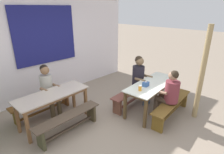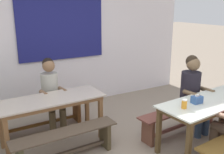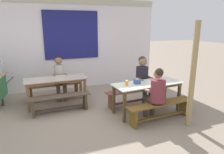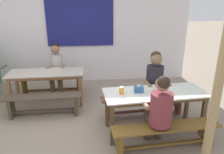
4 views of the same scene
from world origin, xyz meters
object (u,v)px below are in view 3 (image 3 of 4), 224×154
object	(u,v)px
bench_near_back	(135,94)
tissue_box	(137,82)
bench_near_front	(161,108)
dining_table_near	(147,86)
person_right_near_table	(143,78)
wooden_support_post	(193,76)
condiment_jar	(127,83)
bench_far_front	(60,102)
person_center_facing	(60,75)
dining_table_far	(56,81)
person_near_front	(156,91)
bench_far_back	(54,89)

from	to	relation	value
bench_near_back	tissue_box	world-z (taller)	tissue_box
bench_near_front	dining_table_near	bearing A→B (deg)	94.52
person_right_near_table	wooden_support_post	bearing A→B (deg)	-77.46
bench_near_front	condiment_jar	distance (m)	0.95
person_right_near_table	bench_far_front	bearing A→B (deg)	174.27
person_right_near_table	condiment_jar	bearing A→B (deg)	-143.93
bench_far_front	wooden_support_post	world-z (taller)	wooden_support_post
bench_near_back	condiment_jar	xyz separation A→B (m)	(-0.52, -0.56, 0.52)
bench_far_front	person_center_facing	size ratio (longest dim) A/B	1.20
bench_near_back	tissue_box	size ratio (longest dim) A/B	11.50
dining_table_near	condiment_jar	distance (m)	0.58
dining_table_far	bench_near_front	xyz separation A→B (m)	(2.06, -1.79, -0.37)
person_near_front	person_right_near_table	bearing A→B (deg)	77.47
bench_far_front	dining_table_far	bearing A→B (deg)	91.79
bench_near_back	person_center_facing	size ratio (longest dim) A/B	1.37
bench_far_back	wooden_support_post	xyz separation A→B (m)	(2.51, -2.73, 0.80)
dining_table_far	wooden_support_post	bearing A→B (deg)	-41.37
condiment_jar	person_near_front	bearing A→B (deg)	-42.23
dining_table_far	wooden_support_post	distance (m)	3.35
person_center_facing	wooden_support_post	world-z (taller)	wooden_support_post
bench_far_front	person_right_near_table	size ratio (longest dim) A/B	1.15
dining_table_near	condiment_jar	world-z (taller)	condiment_jar
bench_far_front	person_center_facing	distance (m)	1.10
person_right_near_table	bench_far_back	bearing A→B (deg)	149.41
dining_table_near	bench_near_front	bearing A→B (deg)	-85.48
person_right_near_table	tissue_box	distance (m)	0.64
dining_table_far	bench_far_front	size ratio (longest dim) A/B	1.07
wooden_support_post	person_center_facing	bearing A→B (deg)	131.35
person_center_facing	condiment_jar	world-z (taller)	person_center_facing
bench_far_front	person_center_facing	xyz separation A→B (m)	(0.13, 1.01, 0.42)
dining_table_near	wooden_support_post	world-z (taller)	wooden_support_post
bench_near_front	tissue_box	xyz separation A→B (m)	(-0.31, 0.56, 0.50)
person_right_near_table	tissue_box	size ratio (longest dim) A/B	8.81
bench_far_back	wooden_support_post	size ratio (longest dim) A/B	0.70
dining_table_near	bench_far_front	distance (m)	2.16
dining_table_far	person_near_front	xyz separation A→B (m)	(1.95, -1.73, 0.03)
bench_near_front	person_near_front	world-z (taller)	person_near_front
bench_far_front	person_near_front	size ratio (longest dim) A/B	1.23
bench_near_front	person_center_facing	xyz separation A→B (m)	(-1.92, 2.26, 0.41)
person_right_near_table	person_near_front	size ratio (longest dim) A/B	1.07
dining_table_far	bench_near_back	bearing A→B (deg)	-19.85
bench_far_back	tissue_box	bearing A→B (deg)	-45.03
bench_far_back	tissue_box	xyz separation A→B (m)	(1.77, -1.77, 0.50)
dining_table_near	bench_near_back	world-z (taller)	dining_table_near
tissue_box	condiment_jar	size ratio (longest dim) A/B	1.14
person_center_facing	person_near_front	world-z (taller)	person_center_facing
dining_table_near	person_near_front	distance (m)	0.49
dining_table_far	dining_table_near	size ratio (longest dim) A/B	0.92
tissue_box	wooden_support_post	xyz separation A→B (m)	(0.74, -0.97, 0.30)
dining_table_far	bench_far_front	bearing A→B (deg)	-88.21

